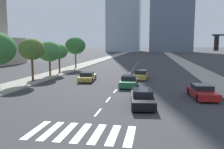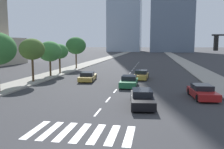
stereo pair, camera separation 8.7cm
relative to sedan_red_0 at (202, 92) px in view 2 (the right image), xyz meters
name	(u,v)px [view 2 (the right image)]	position (x,y,z in m)	size (l,w,h in m)	color
sidewalk_east	(209,77)	(3.76, 14.58, -0.50)	(4.00, 260.00, 0.15)	gray
sidewalk_west	(56,73)	(-20.49, 14.58, -0.50)	(4.00, 260.00, 0.15)	gray
crosswalk_near	(81,132)	(-8.37, -10.04, -0.57)	(5.85, 2.97, 0.01)	silver
lane_divider_center	(130,73)	(-8.37, 17.96, -0.57)	(0.14, 50.00, 0.01)	silver
sedan_red_0	(202,92)	(0.00, 0.00, 0.00)	(2.24, 4.48, 1.23)	maroon
sedan_green_1	(129,82)	(-7.19, 4.69, 0.02)	(1.91, 4.27, 1.28)	#1E6038
sedan_gold_2	(88,77)	(-13.13, 8.11, -0.01)	(2.30, 4.75, 1.21)	#B28E38
sedan_gold_3	(141,75)	(-6.11, 10.90, 0.01)	(2.03, 4.32, 1.27)	#B28E38
sedan_black_4	(142,98)	(-5.29, -3.50, 0.01)	(2.25, 4.95, 1.26)	black
street_tree_second	(32,49)	(-19.69, 5.61, 3.68)	(3.19, 3.19, 5.48)	#4C3823
street_tree_third	(50,51)	(-19.69, 10.83, 3.27)	(3.54, 3.54, 5.20)	#4C3823
street_tree_fourth	(59,52)	(-19.69, 14.49, 3.14)	(2.86, 2.86, 4.80)	#4C3823
street_tree_fifth	(76,46)	(-19.69, 22.89, 4.05)	(3.98, 3.98, 6.18)	#4C3823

